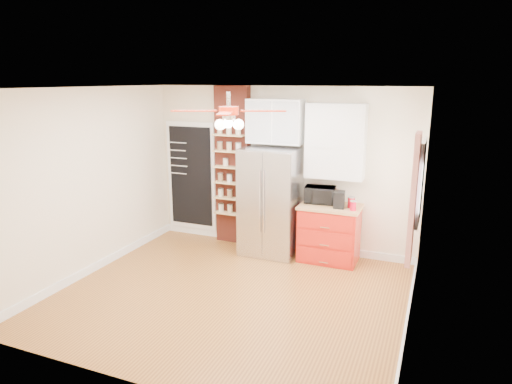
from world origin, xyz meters
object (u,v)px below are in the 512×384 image
at_px(ceiling_fan, 229,111).
at_px(pantry_jar_oats, 226,162).
at_px(toaster_oven, 320,195).
at_px(coffee_maker, 339,200).
at_px(fridge, 271,202).
at_px(red_cabinet, 329,233).
at_px(canister_left, 353,206).

relative_size(ceiling_fan, pantry_jar_oats, 11.75).
distance_m(toaster_oven, coffee_maker, 0.38).
relative_size(fridge, pantry_jar_oats, 14.68).
bearing_deg(fridge, toaster_oven, 10.58).
distance_m(toaster_oven, pantry_jar_oats, 1.70).
xyz_separation_m(toaster_oven, coffee_maker, (0.34, -0.16, -0.00)).
relative_size(toaster_oven, pantry_jar_oats, 3.97).
height_order(red_cabinet, toaster_oven, toaster_oven).
bearing_deg(red_cabinet, canister_left, -20.14).
relative_size(red_cabinet, ceiling_fan, 0.67).
xyz_separation_m(coffee_maker, pantry_jar_oats, (-1.99, 0.18, 0.41)).
bearing_deg(toaster_oven, pantry_jar_oats, 172.10).
relative_size(fridge, ceiling_fan, 1.25).
height_order(toaster_oven, canister_left, toaster_oven).
bearing_deg(fridge, coffee_maker, -0.95).
bearing_deg(ceiling_fan, canister_left, 50.13).
relative_size(ceiling_fan, canister_left, 10.37).
height_order(ceiling_fan, coffee_maker, ceiling_fan).
relative_size(toaster_oven, canister_left, 3.50).
height_order(red_cabinet, pantry_jar_oats, pantry_jar_oats).
xyz_separation_m(fridge, pantry_jar_oats, (-0.88, 0.16, 0.56)).
relative_size(canister_left, pantry_jar_oats, 1.13).
xyz_separation_m(toaster_oven, pantry_jar_oats, (-1.65, 0.02, 0.40)).
xyz_separation_m(red_cabinet, canister_left, (0.37, -0.14, 0.52)).
bearing_deg(coffee_maker, pantry_jar_oats, 166.91).
bearing_deg(red_cabinet, pantry_jar_oats, 176.44).
height_order(fridge, pantry_jar_oats, fridge).
relative_size(fridge, red_cabinet, 1.86).
xyz_separation_m(toaster_oven, canister_left, (0.56, -0.23, -0.06)).
bearing_deg(ceiling_fan, fridge, 91.76).
distance_m(ceiling_fan, pantry_jar_oats, 2.25).
relative_size(fridge, coffee_maker, 6.93).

